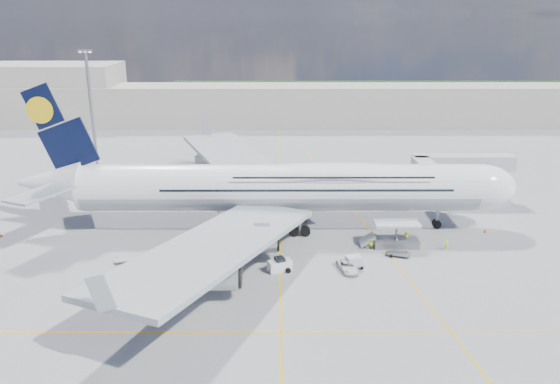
{
  "coord_description": "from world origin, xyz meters",
  "views": [
    {
      "loc": [
        -0.29,
        -70.88,
        32.46
      ],
      "look_at": [
        0.02,
        8.0,
        6.67
      ],
      "focal_mm": 35.0,
      "sensor_mm": 36.0,
      "label": 1
    }
  ],
  "objects_px": {
    "airliner": "(281,187)",
    "dolly_nose_near": "(354,262)",
    "light_mast": "(91,109)",
    "cone_wing_left_outer": "(213,191)",
    "crew_nose": "(447,244)",
    "catering_truck_inner": "(230,192)",
    "jet_bridge": "(450,168)",
    "dolly_row_c": "(142,270)",
    "service_van": "(347,266)",
    "crew_tug": "(224,281)",
    "cone_tail": "(1,235)",
    "cargo_loader": "(395,238)",
    "dolly_row_a": "(171,248)",
    "dolly_back": "(125,259)",
    "cone_wing_right_inner": "(211,242)",
    "crew_loader": "(371,244)",
    "cone_wing_right_outer": "(183,291)",
    "baggage_tug": "(280,265)",
    "crew_wing": "(152,259)",
    "dolly_row_b": "(231,264)",
    "catering_truck_outer": "(209,164)",
    "cone_nose": "(485,231)",
    "crew_van": "(406,237)",
    "cone_wing_left_inner": "(218,211)",
    "dolly_nose_far": "(399,254)"
  },
  "relations": [
    {
      "from": "airliner",
      "to": "dolly_nose_near",
      "type": "relative_size",
      "value": 26.47
    },
    {
      "from": "light_mast",
      "to": "cone_wing_left_outer",
      "type": "xyz_separation_m",
      "value": [
        27.27,
        -16.83,
        -12.93
      ]
    },
    {
      "from": "crew_nose",
      "to": "catering_truck_inner",
      "type": "bearing_deg",
      "value": 96.6
    },
    {
      "from": "jet_bridge",
      "to": "dolly_row_c",
      "type": "relative_size",
      "value": 6.18
    },
    {
      "from": "service_van",
      "to": "crew_tug",
      "type": "xyz_separation_m",
      "value": [
        -15.87,
        -4.75,
        0.4
      ]
    },
    {
      "from": "jet_bridge",
      "to": "cone_tail",
      "type": "bearing_deg",
      "value": -168.7
    },
    {
      "from": "cargo_loader",
      "to": "dolly_row_a",
      "type": "height_order",
      "value": "cargo_loader"
    },
    {
      "from": "dolly_row_a",
      "to": "dolly_back",
      "type": "relative_size",
      "value": 1.06
    },
    {
      "from": "cone_wing_right_inner",
      "to": "airliner",
      "type": "bearing_deg",
      "value": 30.93
    },
    {
      "from": "airliner",
      "to": "cargo_loader",
      "type": "height_order",
      "value": "airliner"
    },
    {
      "from": "crew_loader",
      "to": "cone_wing_right_inner",
      "type": "bearing_deg",
      "value": -166.56
    },
    {
      "from": "cone_wing_right_outer",
      "to": "dolly_row_a",
      "type": "bearing_deg",
      "value": 106.52
    },
    {
      "from": "baggage_tug",
      "to": "catering_truck_inner",
      "type": "relative_size",
      "value": 0.5
    },
    {
      "from": "dolly_back",
      "to": "cone_wing_right_outer",
      "type": "bearing_deg",
      "value": -60.39
    },
    {
      "from": "catering_truck_inner",
      "to": "crew_nose",
      "type": "bearing_deg",
      "value": -21.08
    },
    {
      "from": "dolly_back",
      "to": "crew_wing",
      "type": "xyz_separation_m",
      "value": [
        3.89,
        -0.74,
        0.45
      ]
    },
    {
      "from": "airliner",
      "to": "cone_wing_right_outer",
      "type": "height_order",
      "value": "airliner"
    },
    {
      "from": "dolly_row_b",
      "to": "crew_tug",
      "type": "height_order",
      "value": "dolly_row_b"
    },
    {
      "from": "crew_loader",
      "to": "crew_wing",
      "type": "bearing_deg",
      "value": -152.55
    },
    {
      "from": "dolly_back",
      "to": "baggage_tug",
      "type": "relative_size",
      "value": 0.97
    },
    {
      "from": "jet_bridge",
      "to": "cone_wing_right_inner",
      "type": "xyz_separation_m",
      "value": [
        -40.1,
        -17.26,
        -6.57
      ]
    },
    {
      "from": "cone_wing_left_outer",
      "to": "cone_wing_right_inner",
      "type": "distance_m",
      "value": 24.61
    },
    {
      "from": "crew_nose",
      "to": "jet_bridge",
      "type": "bearing_deg",
      "value": 22.7
    },
    {
      "from": "service_van",
      "to": "crew_wing",
      "type": "bearing_deg",
      "value": 162.73
    },
    {
      "from": "dolly_nose_near",
      "to": "catering_truck_outer",
      "type": "bearing_deg",
      "value": 102.01
    },
    {
      "from": "cone_wing_left_outer",
      "to": "jet_bridge",
      "type": "bearing_deg",
      "value": -9.65
    },
    {
      "from": "dolly_nose_near",
      "to": "cone_tail",
      "type": "xyz_separation_m",
      "value": [
        -52.51,
        10.9,
        -0.64
      ]
    },
    {
      "from": "cargo_loader",
      "to": "dolly_nose_near",
      "type": "height_order",
      "value": "cargo_loader"
    },
    {
      "from": "dolly_row_b",
      "to": "crew_tug",
      "type": "bearing_deg",
      "value": -101.98
    },
    {
      "from": "airliner",
      "to": "jet_bridge",
      "type": "height_order",
      "value": "airliner"
    },
    {
      "from": "cone_nose",
      "to": "cone_wing_left_outer",
      "type": "xyz_separation_m",
      "value": [
        -44.75,
        20.28,
        -0.02
      ]
    },
    {
      "from": "dolly_back",
      "to": "crew_van",
      "type": "distance_m",
      "value": 40.55
    },
    {
      "from": "cone_wing_left_outer",
      "to": "cone_wing_right_inner",
      "type": "xyz_separation_m",
      "value": [
        2.44,
        -24.49,
        0.01
      ]
    },
    {
      "from": "crew_wing",
      "to": "cone_wing_left_inner",
      "type": "height_order",
      "value": "crew_wing"
    },
    {
      "from": "dolly_back",
      "to": "baggage_tug",
      "type": "distance_m",
      "value": 21.48
    },
    {
      "from": "airliner",
      "to": "crew_nose",
      "type": "relative_size",
      "value": 43.02
    },
    {
      "from": "crew_loader",
      "to": "cone_wing_right_inner",
      "type": "distance_m",
      "value": 23.6
    },
    {
      "from": "cargo_loader",
      "to": "dolly_nose_far",
      "type": "bearing_deg",
      "value": -91.43
    },
    {
      "from": "airliner",
      "to": "catering_truck_inner",
      "type": "distance_m",
      "value": 16.36
    },
    {
      "from": "cargo_loader",
      "to": "dolly_back",
      "type": "height_order",
      "value": "cargo_loader"
    },
    {
      "from": "service_van",
      "to": "crew_tug",
      "type": "bearing_deg",
      "value": -176.05
    },
    {
      "from": "cone_nose",
      "to": "baggage_tug",
      "type": "bearing_deg",
      "value": -157.55
    },
    {
      "from": "cone_nose",
      "to": "crew_nose",
      "type": "bearing_deg",
      "value": -140.9
    },
    {
      "from": "cone_wing_right_inner",
      "to": "cone_tail",
      "type": "bearing_deg",
      "value": 175.11
    },
    {
      "from": "cargo_loader",
      "to": "catering_truck_inner",
      "type": "distance_m",
      "value": 32.44
    },
    {
      "from": "jet_bridge",
      "to": "crew_wing",
      "type": "bearing_deg",
      "value": -152.95
    },
    {
      "from": "cone_wing_left_inner",
      "to": "cone_wing_right_outer",
      "type": "distance_m",
      "value": 28.63
    },
    {
      "from": "dolly_nose_far",
      "to": "cone_wing_right_outer",
      "type": "height_order",
      "value": "cone_wing_right_outer"
    },
    {
      "from": "dolly_row_b",
      "to": "crew_van",
      "type": "height_order",
      "value": "dolly_row_b"
    },
    {
      "from": "jet_bridge",
      "to": "catering_truck_outer",
      "type": "relative_size",
      "value": 2.98
    }
  ]
}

